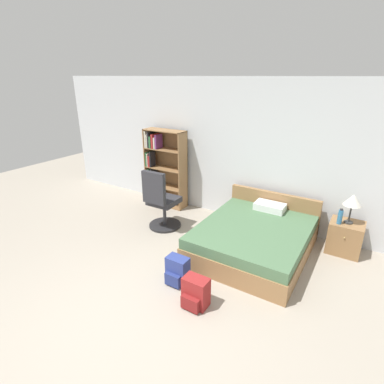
{
  "coord_description": "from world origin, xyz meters",
  "views": [
    {
      "loc": [
        1.99,
        -1.8,
        2.61
      ],
      "look_at": [
        -0.37,
        1.98,
        0.87
      ],
      "focal_mm": 28.0,
      "sensor_mm": 36.0,
      "label": 1
    }
  ],
  "objects_px": {
    "office_chair": "(161,203)",
    "backpack_red": "(195,293)",
    "nightstand": "(345,237)",
    "bookshelf": "(161,169)",
    "bed": "(255,237)",
    "water_bottle": "(340,217)",
    "backpack_blue": "(177,271)",
    "table_lamp": "(353,201)"
  },
  "relations": [
    {
      "from": "bookshelf",
      "to": "nightstand",
      "type": "xyz_separation_m",
      "value": [
        3.6,
        -0.05,
        -0.53
      ]
    },
    {
      "from": "bed",
      "to": "nightstand",
      "type": "height_order",
      "value": "bed"
    },
    {
      "from": "nightstand",
      "to": "backpack_red",
      "type": "xyz_separation_m",
      "value": [
        -1.36,
        -2.25,
        -0.07
      ]
    },
    {
      "from": "bed",
      "to": "water_bottle",
      "type": "xyz_separation_m",
      "value": [
        1.08,
        0.6,
        0.39
      ]
    },
    {
      "from": "backpack_blue",
      "to": "water_bottle",
      "type": "bearing_deg",
      "value": 48.79
    },
    {
      "from": "office_chair",
      "to": "nightstand",
      "type": "xyz_separation_m",
      "value": [
        2.9,
        0.89,
        -0.25
      ]
    },
    {
      "from": "bed",
      "to": "table_lamp",
      "type": "relative_size",
      "value": 4.05
    },
    {
      "from": "bed",
      "to": "water_bottle",
      "type": "relative_size",
      "value": 7.73
    },
    {
      "from": "office_chair",
      "to": "table_lamp",
      "type": "relative_size",
      "value": 2.4
    },
    {
      "from": "water_bottle",
      "to": "backpack_red",
      "type": "bearing_deg",
      "value": -120.1
    },
    {
      "from": "bed",
      "to": "table_lamp",
      "type": "bearing_deg",
      "value": 30.3
    },
    {
      "from": "water_bottle",
      "to": "nightstand",
      "type": "bearing_deg",
      "value": 41.66
    },
    {
      "from": "bed",
      "to": "office_chair",
      "type": "distance_m",
      "value": 1.73
    },
    {
      "from": "water_bottle",
      "to": "bed",
      "type": "bearing_deg",
      "value": -151.05
    },
    {
      "from": "nightstand",
      "to": "water_bottle",
      "type": "distance_m",
      "value": 0.4
    },
    {
      "from": "table_lamp",
      "to": "water_bottle",
      "type": "distance_m",
      "value": 0.3
    },
    {
      "from": "office_chair",
      "to": "backpack_blue",
      "type": "xyz_separation_m",
      "value": [
        1.12,
        -1.12,
        -0.32
      ]
    },
    {
      "from": "bed",
      "to": "table_lamp",
      "type": "distance_m",
      "value": 1.53
    },
    {
      "from": "office_chair",
      "to": "backpack_red",
      "type": "xyz_separation_m",
      "value": [
        1.54,
        -1.36,
        -0.32
      ]
    },
    {
      "from": "water_bottle",
      "to": "office_chair",
      "type": "bearing_deg",
      "value": -164.24
    },
    {
      "from": "office_chair",
      "to": "backpack_red",
      "type": "bearing_deg",
      "value": -41.36
    },
    {
      "from": "office_chair",
      "to": "backpack_red",
      "type": "relative_size",
      "value": 2.96
    },
    {
      "from": "table_lamp",
      "to": "bookshelf",
      "type": "bearing_deg",
      "value": 179.26
    },
    {
      "from": "office_chair",
      "to": "water_bottle",
      "type": "distance_m",
      "value": 2.9
    },
    {
      "from": "nightstand",
      "to": "backpack_red",
      "type": "height_order",
      "value": "nightstand"
    },
    {
      "from": "bed",
      "to": "backpack_blue",
      "type": "distance_m",
      "value": 1.43
    },
    {
      "from": "bookshelf",
      "to": "backpack_red",
      "type": "bearing_deg",
      "value": -45.67
    },
    {
      "from": "backpack_blue",
      "to": "bed",
      "type": "bearing_deg",
      "value": 65.85
    },
    {
      "from": "bookshelf",
      "to": "office_chair",
      "type": "xyz_separation_m",
      "value": [
        0.7,
        -0.94,
        -0.28
      ]
    },
    {
      "from": "nightstand",
      "to": "backpack_blue",
      "type": "relative_size",
      "value": 1.34
    },
    {
      "from": "bed",
      "to": "nightstand",
      "type": "xyz_separation_m",
      "value": [
        1.2,
        0.7,
        0.02
      ]
    },
    {
      "from": "nightstand",
      "to": "backpack_blue",
      "type": "bearing_deg",
      "value": -131.63
    },
    {
      "from": "backpack_red",
      "to": "backpack_blue",
      "type": "distance_m",
      "value": 0.49
    },
    {
      "from": "nightstand",
      "to": "table_lamp",
      "type": "relative_size",
      "value": 1.09
    },
    {
      "from": "office_chair",
      "to": "backpack_red",
      "type": "height_order",
      "value": "office_chair"
    },
    {
      "from": "table_lamp",
      "to": "backpack_blue",
      "type": "distance_m",
      "value": 2.78
    },
    {
      "from": "office_chair",
      "to": "backpack_red",
      "type": "distance_m",
      "value": 2.08
    },
    {
      "from": "office_chair",
      "to": "nightstand",
      "type": "relative_size",
      "value": 2.2
    },
    {
      "from": "water_bottle",
      "to": "table_lamp",
      "type": "bearing_deg",
      "value": 41.07
    },
    {
      "from": "nightstand",
      "to": "table_lamp",
      "type": "distance_m",
      "value": 0.62
    },
    {
      "from": "nightstand",
      "to": "bookshelf",
      "type": "bearing_deg",
      "value": 179.27
    },
    {
      "from": "table_lamp",
      "to": "backpack_red",
      "type": "distance_m",
      "value": 2.72
    }
  ]
}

